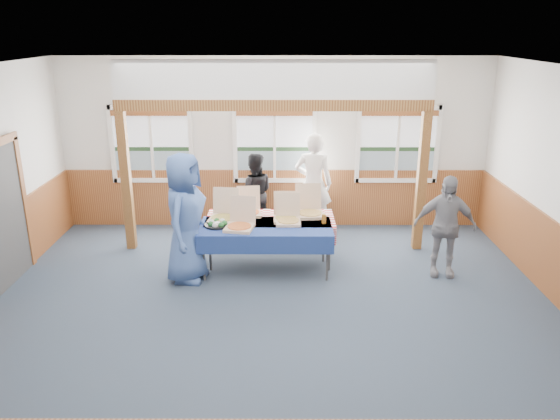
# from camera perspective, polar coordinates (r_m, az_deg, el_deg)

# --- Properties ---
(floor) EXTENTS (8.00, 8.00, 0.00)m
(floor) POSITION_cam_1_polar(r_m,az_deg,el_deg) (7.55, -0.86, -10.65)
(floor) COLOR #293644
(floor) RESTS_ON ground
(ceiling) EXTENTS (8.00, 8.00, 0.00)m
(ceiling) POSITION_cam_1_polar(r_m,az_deg,el_deg) (6.61, -1.00, 14.34)
(ceiling) COLOR white
(ceiling) RESTS_ON wall_back
(wall_back) EXTENTS (8.00, 0.00, 8.00)m
(wall_back) POSITION_cam_1_polar(r_m,az_deg,el_deg) (10.30, -0.57, 6.92)
(wall_back) COLOR silver
(wall_back) RESTS_ON floor
(wall_front) EXTENTS (8.00, 0.00, 8.00)m
(wall_front) POSITION_cam_1_polar(r_m,az_deg,el_deg) (3.73, -1.93, -15.55)
(wall_front) COLOR silver
(wall_front) RESTS_ON floor
(wainscot_back) EXTENTS (7.98, 0.05, 1.10)m
(wainscot_back) POSITION_cam_1_polar(r_m,az_deg,el_deg) (10.54, -0.55, 1.29)
(wainscot_back) COLOR brown
(wainscot_back) RESTS_ON floor
(cased_opening) EXTENTS (0.06, 1.30, 2.10)m
(cased_opening) POSITION_cam_1_polar(r_m,az_deg,el_deg) (8.93, -27.10, -0.70)
(cased_opening) COLOR #383838
(cased_opening) RESTS_ON wall_left
(window_left) EXTENTS (1.56, 0.10, 1.46)m
(window_left) POSITION_cam_1_polar(r_m,az_deg,el_deg) (10.53, -13.29, 7.11)
(window_left) COLOR white
(window_left) RESTS_ON wall_back
(window_mid) EXTENTS (1.56, 0.10, 1.46)m
(window_mid) POSITION_cam_1_polar(r_m,az_deg,el_deg) (10.24, -0.58, 7.30)
(window_mid) COLOR white
(window_mid) RESTS_ON wall_back
(window_right) EXTENTS (1.56, 0.10, 1.46)m
(window_right) POSITION_cam_1_polar(r_m,az_deg,el_deg) (10.47, 12.21, 7.13)
(window_right) COLOR white
(window_right) RESTS_ON wall_back
(post_left) EXTENTS (0.15, 0.15, 2.40)m
(post_left) POSITION_cam_1_polar(r_m,az_deg,el_deg) (9.60, -15.77, 2.87)
(post_left) COLOR #5E3014
(post_left) RESTS_ON floor
(post_right) EXTENTS (0.15, 0.15, 2.40)m
(post_right) POSITION_cam_1_polar(r_m,az_deg,el_deg) (9.53, 14.57, 2.86)
(post_right) COLOR #5E3014
(post_right) RESTS_ON floor
(cross_beam) EXTENTS (5.15, 0.18, 0.18)m
(cross_beam) POSITION_cam_1_polar(r_m,az_deg,el_deg) (8.97, -0.68, 10.92)
(cross_beam) COLOR #5E3014
(cross_beam) RESTS_ON post_left
(table_left) EXTENTS (2.21, 1.43, 0.76)m
(table_left) POSITION_cam_1_polar(r_m,az_deg,el_deg) (8.48, -1.49, -2.00)
(table_left) COLOR #383838
(table_left) RESTS_ON floor
(table_right) EXTENTS (2.25, 1.77, 0.76)m
(table_right) POSITION_cam_1_polar(r_m,az_deg,el_deg) (8.83, -1.04, -1.15)
(table_right) COLOR #383838
(table_right) RESTS_ON floor
(pizza_box_a) EXTENTS (0.50, 0.57, 0.45)m
(pizza_box_a) POSITION_cam_1_polar(r_m,az_deg,el_deg) (8.36, -4.21, -1.49)
(pizza_box_a) COLOR #CEAE89
(pizza_box_a) RESTS_ON table_left
(pizza_box_b) EXTENTS (0.39, 0.48, 0.42)m
(pizza_box_b) POSITION_cam_1_polar(r_m,az_deg,el_deg) (8.59, 0.86, -0.89)
(pizza_box_b) COLOR #CEAE89
(pizza_box_b) RESTS_ON table_left
(pizza_box_c) EXTENTS (0.49, 0.57, 0.47)m
(pizza_box_c) POSITION_cam_1_polar(r_m,az_deg,el_deg) (8.74, -5.94, -0.61)
(pizza_box_c) COLOR #CEAE89
(pizza_box_c) RESTS_ON table_right
(pizza_box_d) EXTENTS (0.42, 0.50, 0.42)m
(pizza_box_d) POSITION_cam_1_polar(r_m,az_deg,el_deg) (8.98, -3.27, -0.03)
(pizza_box_d) COLOR #CEAE89
(pizza_box_d) RESTS_ON table_right
(pizza_box_e) EXTENTS (0.38, 0.47, 0.41)m
(pizza_box_e) POSITION_cam_1_polar(r_m,az_deg,el_deg) (8.71, 0.59, -0.61)
(pizza_box_e) COLOR #CEAE89
(pizza_box_e) RESTS_ON table_right
(pizza_box_f) EXTENTS (0.47, 0.56, 0.47)m
(pizza_box_f) POSITION_cam_1_polar(r_m,az_deg,el_deg) (8.93, 3.13, -0.11)
(pizza_box_f) COLOR #CEAE89
(pizza_box_f) RESTS_ON table_right
(veggie_tray) EXTENTS (0.40, 0.40, 0.09)m
(veggie_tray) POSITION_cam_1_polar(r_m,az_deg,el_deg) (8.51, -6.55, -1.46)
(veggie_tray) COLOR black
(veggie_tray) RESTS_ON table_left
(drink_glass) EXTENTS (0.07, 0.07, 0.15)m
(drink_glass) POSITION_cam_1_polar(r_m,az_deg,el_deg) (8.57, 4.62, -0.92)
(drink_glass) COLOR #915718
(drink_glass) RESTS_ON table_right
(woman_white) EXTENTS (0.74, 0.54, 1.89)m
(woman_white) POSITION_cam_1_polar(r_m,az_deg,el_deg) (10.09, 3.50, 2.79)
(woman_white) COLOR white
(woman_white) RESTS_ON floor
(woman_black) EXTENTS (0.78, 0.63, 1.51)m
(woman_black) POSITION_cam_1_polar(r_m,az_deg,el_deg) (10.14, -2.71, 1.76)
(woman_black) COLOR black
(woman_black) RESTS_ON floor
(man_blue) EXTENTS (0.81, 1.07, 1.98)m
(man_blue) POSITION_cam_1_polar(r_m,az_deg,el_deg) (8.23, -9.88, -0.82)
(man_blue) COLOR #3D5B99
(man_blue) RESTS_ON floor
(person_grey) EXTENTS (0.98, 0.52, 1.60)m
(person_grey) POSITION_cam_1_polar(r_m,az_deg,el_deg) (8.70, 16.82, -1.62)
(person_grey) COLOR gray
(person_grey) RESTS_ON floor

